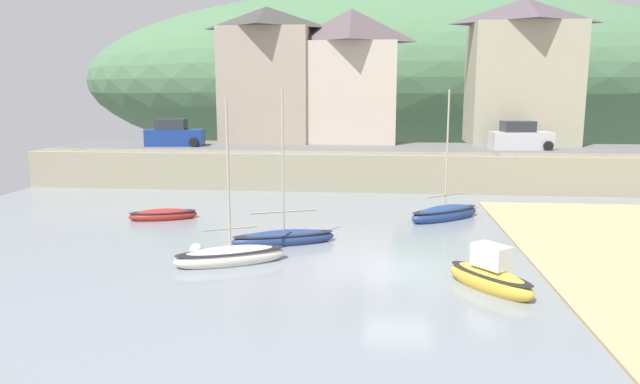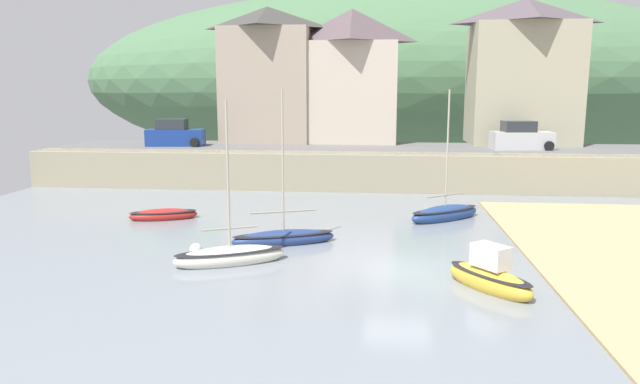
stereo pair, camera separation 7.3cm
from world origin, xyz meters
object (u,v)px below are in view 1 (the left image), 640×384
Objects in this scene: waterfront_building_left at (267,74)px; waterfront_building_centre at (351,75)px; fishing_boat_green at (230,256)px; sailboat_far_left at (163,215)px; waterfront_building_right at (522,71)px; motorboat_with_cabin at (445,213)px; parked_car_by_wall at (520,137)px; mooring_buoy at (196,250)px; sailboat_nearest_shore at (490,277)px; parked_car_near_slipway at (174,135)px; dinghy_open_wooden at (284,237)px.

waterfront_building_left is 1.02× the size of waterfront_building_centre.
fishing_boat_green reaches higher than sailboat_far_left.
motorboat_with_cabin is (-7.25, -16.68, -7.49)m from waterfront_building_right.
waterfront_building_left is at bearing 180.00° from waterfront_building_right.
waterfront_building_centre is 1.51× the size of motorboat_with_cabin.
parked_car_by_wall is (18.45, -4.50, -4.43)m from waterfront_building_left.
fishing_boat_green is 1.77× the size of sailboat_far_left.
parked_car_by_wall is (-0.92, -4.50, -4.61)m from waterfront_building_right.
waterfront_building_left is at bearing 88.23° from motorboat_with_cabin.
waterfront_building_centre reaches higher than mooring_buoy.
motorboat_with_cabin is (5.58, -16.68, -7.22)m from waterfront_building_centre.
parked_car_near_slipway is at bearing -179.30° from sailboat_nearest_shore.
waterfront_building_centre is 1.60× the size of fishing_boat_green.
waterfront_building_left is at bearing 64.07° from sailboat_far_left.
fishing_boat_green is 1.48× the size of parked_car_near_slipway.
sailboat_far_left is at bearing -96.57° from waterfront_building_left.
dinghy_open_wooden reaches higher than fishing_boat_green.
waterfront_building_centre is at bearing 13.30° from parked_car_near_slipway.
sailboat_nearest_shore is (0.33, -10.49, 0.10)m from motorboat_with_cabin.
parked_car_by_wall is (24.57, 0.00, 0.00)m from parked_car_near_slipway.
mooring_buoy is at bearing -78.40° from sailboat_far_left.
parked_car_by_wall is at bearing 126.57° from sailboat_nearest_shore.
parked_car_by_wall is (6.32, 12.18, 2.88)m from motorboat_with_cabin.
waterfront_building_left reaches higher than motorboat_with_cabin.
waterfront_building_left is 2.43× the size of parked_car_by_wall.
mooring_buoy is (-10.94, 3.20, -0.26)m from sailboat_nearest_shore.
fishing_boat_green is at bearing -132.24° from parked_car_by_wall.
parked_car_by_wall is at bearing -101.59° from waterfront_building_right.
parked_car_near_slipway is at bearing 174.10° from parked_car_by_wall.
waterfront_building_right is 1.69× the size of fishing_boat_green.
waterfront_building_right reaches higher than mooring_buoy.
parked_car_by_wall is (11.90, -4.50, -4.34)m from waterfront_building_centre.
waterfront_building_right is 26.30m from parked_car_near_slipway.
waterfront_building_centre is 2.37× the size of parked_car_by_wall.
parked_car_by_wall is (5.99, 22.67, 2.78)m from sailboat_nearest_shore.
sailboat_nearest_shore is (7.67, -5.02, 0.14)m from dinghy_open_wooden.
fishing_boat_green is 9.43m from sailboat_nearest_shore.
parked_car_near_slipway is (-6.12, -4.50, -4.43)m from waterfront_building_left.
sailboat_far_left is (-8.62, -17.98, -7.33)m from waterfront_building_centre.
sailboat_far_left is 24.73m from parked_car_by_wall.
waterfront_building_centre is 19.01m from motorboat_with_cabin.
waterfront_building_right is 6.51m from parked_car_by_wall.
parked_car_by_wall is (20.52, 13.48, 2.99)m from sailboat_far_left.
sailboat_far_left is (-5.31, 7.20, -0.08)m from fishing_boat_green.
parked_car_by_wall is at bearing -20.71° from waterfront_building_centre.
parked_car_by_wall is 8.12× the size of mooring_buoy.
parked_car_near_slipway is 21.14m from mooring_buoy.
waterfront_building_right reaches higher than parked_car_near_slipway.
fishing_boat_green is 8.95m from sailboat_far_left.
fishing_boat_green is 1.48× the size of parked_car_by_wall.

